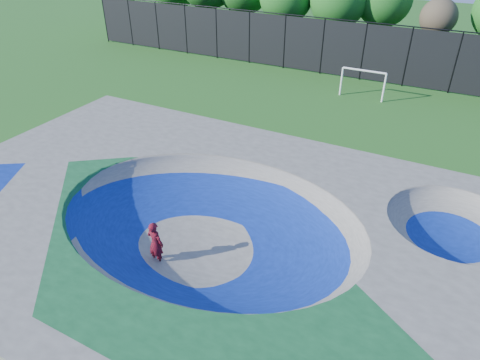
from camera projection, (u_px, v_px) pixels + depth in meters
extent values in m
plane|color=#1F5918|center=(210.00, 247.00, 15.36)|extent=(120.00, 120.00, 0.00)
cube|color=gray|center=(209.00, 231.00, 14.97)|extent=(22.00, 14.00, 1.50)
imported|color=#AD0D23|center=(156.00, 243.00, 14.26)|extent=(0.64, 0.45, 1.68)
cube|color=black|center=(158.00, 261.00, 14.69)|extent=(0.79, 0.25, 0.05)
cylinder|color=white|center=(341.00, 81.00, 28.03)|extent=(0.12, 0.12, 1.83)
cylinder|color=white|center=(384.00, 88.00, 26.94)|extent=(0.12, 0.12, 1.83)
cylinder|color=white|center=(364.00, 71.00, 27.00)|extent=(2.75, 0.12, 0.12)
cylinder|color=black|center=(105.00, 19.00, 39.64)|extent=(0.09, 0.09, 4.00)
cylinder|color=black|center=(130.00, 23.00, 38.45)|extent=(0.09, 0.09, 4.00)
cylinder|color=black|center=(157.00, 26.00, 37.26)|extent=(0.09, 0.09, 4.00)
cylinder|color=black|center=(186.00, 30.00, 36.07)|extent=(0.09, 0.09, 4.00)
cylinder|color=black|center=(217.00, 33.00, 34.88)|extent=(0.09, 0.09, 4.00)
cylinder|color=black|center=(249.00, 38.00, 33.69)|extent=(0.09, 0.09, 4.00)
cylinder|color=black|center=(285.00, 42.00, 32.50)|extent=(0.09, 0.09, 4.00)
cylinder|color=black|center=(322.00, 47.00, 31.31)|extent=(0.09, 0.09, 4.00)
cylinder|color=black|center=(363.00, 52.00, 30.12)|extent=(0.09, 0.09, 4.00)
cylinder|color=black|center=(407.00, 57.00, 28.93)|extent=(0.09, 0.09, 4.00)
cylinder|color=black|center=(455.00, 63.00, 27.74)|extent=(0.09, 0.09, 4.00)
cube|color=black|center=(363.00, 52.00, 30.12)|extent=(48.00, 0.03, 3.80)
cylinder|color=black|center=(368.00, 22.00, 29.07)|extent=(48.00, 0.08, 0.08)
cylinder|color=#433321|center=(134.00, 13.00, 43.68)|extent=(0.44, 0.44, 3.46)
cylinder|color=#433321|center=(176.00, 18.00, 42.65)|extent=(0.44, 0.44, 2.95)
cylinder|color=#433321|center=(209.00, 22.00, 39.52)|extent=(0.44, 0.44, 3.59)
cylinder|color=#433321|center=(244.00, 26.00, 38.97)|extent=(0.44, 0.44, 3.23)
cylinder|color=#433321|center=(284.00, 36.00, 36.32)|extent=(0.44, 0.44, 2.99)
cylinder|color=#433321|center=(334.00, 40.00, 35.00)|extent=(0.44, 0.44, 3.00)
cylinder|color=#433321|center=(378.00, 40.00, 34.82)|extent=(0.44, 0.44, 3.09)
cylinder|color=#433321|center=(430.00, 53.00, 31.90)|extent=(0.44, 0.44, 2.91)
sphere|color=brown|center=(439.00, 17.00, 30.56)|extent=(2.60, 2.60, 2.60)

